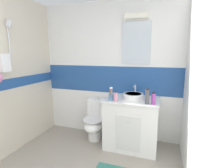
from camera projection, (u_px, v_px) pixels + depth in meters
The scene contains 9 objects.
wall_back_tiled at pixel (110, 71), 3.00m from camera, with size 3.20×0.20×2.50m.
wall_right_plain at pixel (209, 90), 1.44m from camera, with size 0.10×3.48×2.50m, color white.
vanity_cabinet at pixel (132, 123), 2.69m from camera, with size 0.88×0.61×0.85m.
sink_basin at pixel (133, 96), 2.59m from camera, with size 0.33×0.37×0.21m.
toilet at pixel (95, 121), 2.95m from camera, with size 0.37×0.50×0.75m.
toothbrush_cup at pixel (111, 97), 2.51m from camera, with size 0.07×0.07×0.22m.
soap_dispenser at pixel (116, 97), 2.46m from camera, with size 0.06×0.06×0.17m.
mouthwash_bottle at pixel (153, 99), 2.31m from camera, with size 0.06×0.06×0.18m.
shampoo_bottle_tall at pixel (147, 97), 2.32m from camera, with size 0.06×0.06×0.23m.
Camera 1 is at (0.93, -0.40, 1.57)m, focal length 25.47 mm.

